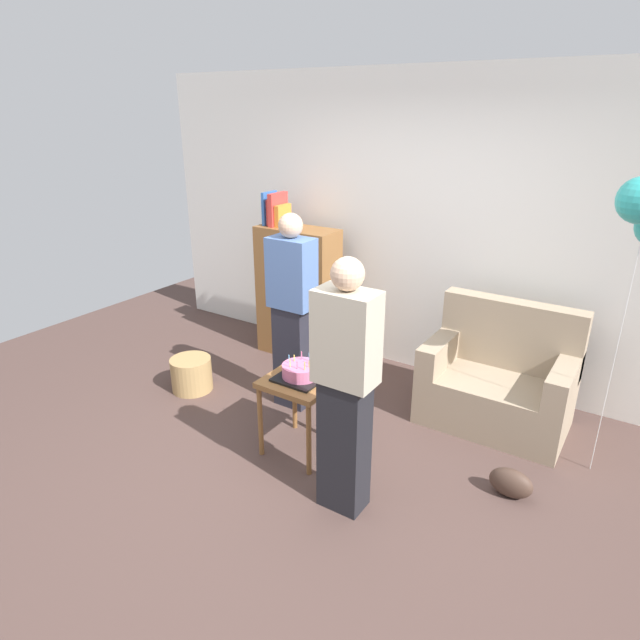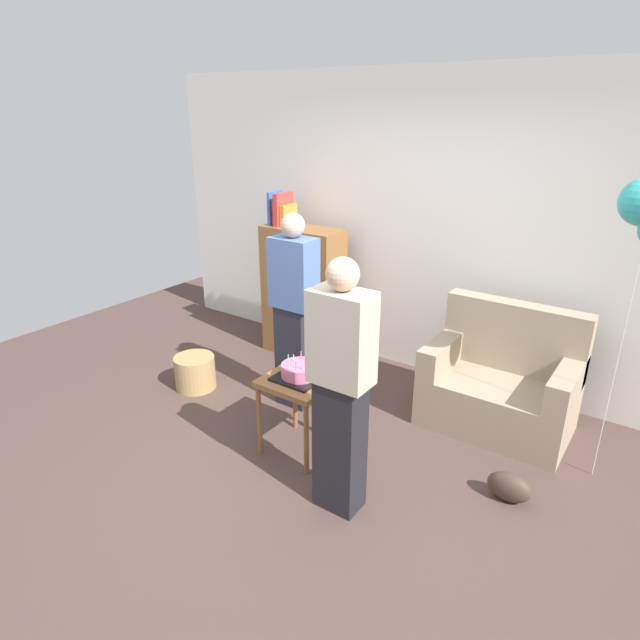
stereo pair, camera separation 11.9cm
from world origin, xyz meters
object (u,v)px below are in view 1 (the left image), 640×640
(couch, at_px, (498,382))
(side_table, at_px, (301,389))
(handbag, at_px, (511,483))
(birthday_cake, at_px, (301,372))
(person_blowing_candles, at_px, (292,312))
(person_holding_cake, at_px, (345,389))
(bookshelf, at_px, (298,291))
(wicker_basket, at_px, (192,374))

(couch, height_order, side_table, couch)
(couch, xyz_separation_m, handbag, (0.36, -0.87, -0.24))
(couch, distance_m, birthday_cake, 1.63)
(person_blowing_candles, distance_m, person_holding_cake, 1.32)
(couch, distance_m, person_blowing_candles, 1.73)
(bookshelf, distance_m, side_table, 1.70)
(person_blowing_candles, bearing_deg, handbag, -7.75)
(bookshelf, bearing_deg, person_blowing_candles, -56.85)
(person_holding_cake, height_order, handbag, person_holding_cake)
(wicker_basket, height_order, handbag, wicker_basket)
(couch, distance_m, person_holding_cake, 1.68)
(side_table, bearing_deg, wicker_basket, 171.08)
(person_holding_cake, relative_size, handbag, 5.82)
(handbag, bearing_deg, wicker_basket, -177.76)
(couch, xyz_separation_m, wicker_basket, (-2.42, -0.98, -0.19))
(bookshelf, height_order, person_blowing_candles, person_blowing_candles)
(handbag, bearing_deg, birthday_cake, -167.44)
(couch, distance_m, side_table, 1.61)
(side_table, xyz_separation_m, birthday_cake, (0.00, 0.00, 0.14))
(bookshelf, xyz_separation_m, person_blowing_candles, (0.56, -0.85, 0.16))
(side_table, distance_m, person_holding_cake, 0.73)
(handbag, bearing_deg, person_holding_cake, -143.07)
(couch, relative_size, side_table, 1.86)
(side_table, distance_m, handbag, 1.52)
(bookshelf, height_order, wicker_basket, bookshelf)
(person_blowing_candles, distance_m, handbag, 2.02)
(bookshelf, xyz_separation_m, wicker_basket, (-0.35, -1.16, -0.52))
(side_table, relative_size, person_blowing_candles, 0.36)
(person_blowing_candles, distance_m, wicker_basket, 1.17)
(bookshelf, relative_size, side_table, 2.73)
(person_blowing_candles, relative_size, wicker_basket, 4.53)
(person_blowing_candles, xyz_separation_m, handbag, (1.88, -0.20, -0.73))
(couch, bearing_deg, person_blowing_candles, -156.12)
(birthday_cake, bearing_deg, couch, 47.86)
(wicker_basket, xyz_separation_m, handbag, (2.78, 0.11, -0.05))
(bookshelf, relative_size, wicker_basket, 4.48)
(side_table, bearing_deg, person_blowing_candles, 130.44)
(birthday_cake, height_order, person_blowing_candles, person_blowing_candles)
(handbag, bearing_deg, person_blowing_candles, 174.01)
(person_holding_cake, bearing_deg, bookshelf, -22.36)
(bookshelf, bearing_deg, wicker_basket, -106.69)
(person_holding_cake, xyz_separation_m, handbag, (0.87, 0.66, -0.73))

